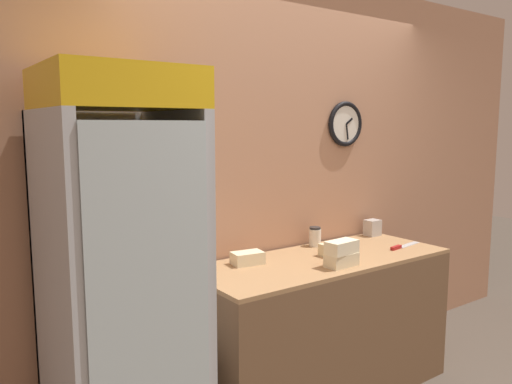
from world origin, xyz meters
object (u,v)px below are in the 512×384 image
(beverage_cooler, at_px, (116,264))
(sandwich_flat_right, at_px, (334,249))
(sandwich_stack_bottom, at_px, (341,260))
(napkin_dispenser, at_px, (372,228))
(sandwich_flat_left, at_px, (248,258))
(condiment_jar, at_px, (315,237))
(chefs_knife, at_px, (401,246))
(sandwich_stack_middle, at_px, (342,247))

(beverage_cooler, relative_size, sandwich_flat_right, 10.58)
(sandwich_stack_bottom, xyz_separation_m, napkin_dispenser, (0.78, 0.46, 0.02))
(sandwich_stack_bottom, height_order, sandwich_flat_left, sandwich_stack_bottom)
(sandwich_flat_left, relative_size, napkin_dispenser, 1.67)
(condiment_jar, bearing_deg, napkin_dispenser, -0.63)
(chefs_knife, bearing_deg, sandwich_flat_left, 166.00)
(sandwich_stack_bottom, relative_size, sandwich_stack_middle, 0.98)
(sandwich_stack_middle, bearing_deg, condiment_jar, 65.64)
(condiment_jar, xyz_separation_m, napkin_dispenser, (0.57, -0.01, -0.01))
(condiment_jar, bearing_deg, sandwich_flat_left, -170.68)
(beverage_cooler, bearing_deg, sandwich_stack_middle, -9.77)
(sandwich_stack_middle, bearing_deg, sandwich_flat_right, 55.60)
(beverage_cooler, distance_m, sandwich_stack_bottom, 1.30)
(chefs_knife, bearing_deg, condiment_jar, 140.22)
(beverage_cooler, relative_size, sandwich_stack_middle, 9.37)
(sandwich_stack_middle, bearing_deg, napkin_dispenser, 30.26)
(sandwich_stack_bottom, height_order, condiment_jar, condiment_jar)
(sandwich_stack_bottom, relative_size, condiment_jar, 1.54)
(beverage_cooler, height_order, sandwich_flat_left, beverage_cooler)
(sandwich_flat_right, xyz_separation_m, condiment_jar, (0.07, 0.25, 0.03))
(sandwich_stack_middle, xyz_separation_m, sandwich_flat_left, (-0.43, 0.36, -0.08))
(sandwich_flat_left, distance_m, sandwich_flat_right, 0.59)
(beverage_cooler, relative_size, napkin_dispenser, 16.36)
(sandwich_stack_bottom, xyz_separation_m, sandwich_stack_middle, (-0.00, 0.00, 0.08))
(sandwich_flat_left, bearing_deg, chefs_knife, -14.00)
(napkin_dispenser, bearing_deg, sandwich_flat_right, -158.82)
(sandwich_flat_right, xyz_separation_m, napkin_dispenser, (0.64, 0.25, 0.02))
(beverage_cooler, relative_size, condiment_jar, 14.80)
(sandwich_flat_right, bearing_deg, sandwich_stack_middle, -124.40)
(sandwich_flat_left, bearing_deg, condiment_jar, 9.32)
(sandwich_flat_right, relative_size, chefs_knife, 0.54)
(sandwich_stack_bottom, xyz_separation_m, sandwich_flat_left, (-0.43, 0.36, -0.00))
(chefs_knife, bearing_deg, sandwich_flat_right, 166.93)
(sandwich_flat_left, height_order, napkin_dispenser, napkin_dispenser)
(sandwich_flat_right, bearing_deg, beverage_cooler, 179.57)
(chefs_knife, relative_size, napkin_dispenser, 2.84)
(sandwich_flat_left, xyz_separation_m, napkin_dispenser, (1.21, 0.10, 0.02))
(sandwich_stack_middle, distance_m, condiment_jar, 0.51)
(beverage_cooler, height_order, sandwich_stack_middle, beverage_cooler)
(chefs_knife, height_order, condiment_jar, condiment_jar)
(sandwich_stack_middle, relative_size, sandwich_flat_right, 1.13)
(sandwich_flat_left, height_order, chefs_knife, sandwich_flat_left)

